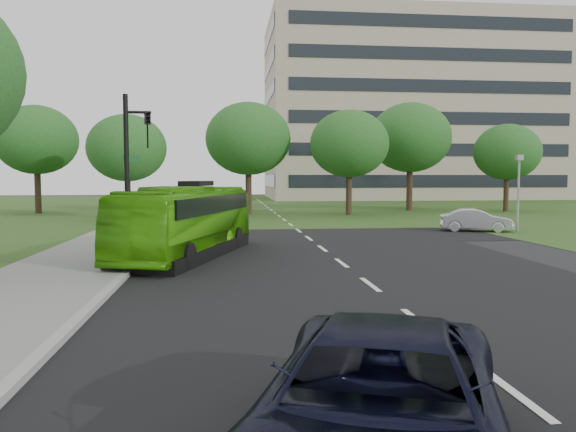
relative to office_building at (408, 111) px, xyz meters
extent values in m
plane|color=black|center=(-21.96, -61.96, -12.50)|extent=(160.00, 160.00, 0.00)
cube|color=black|center=(-21.96, -41.96, -12.49)|extent=(14.00, 120.00, 0.01)
cube|color=black|center=(-21.96, -47.96, -12.49)|extent=(80.00, 12.00, 0.01)
cube|color=silver|center=(-21.96, -46.96, -12.48)|extent=(0.15, 90.00, 0.01)
cube|color=gray|center=(-29.06, -66.96, -12.43)|extent=(0.25, 60.00, 0.15)
cube|color=#284C19|center=(-21.96, -16.96, -12.48)|extent=(120.00, 60.00, 0.01)
cube|color=tan|center=(0.04, 0.04, 0.00)|extent=(40.00, 20.00, 25.00)
cube|color=black|center=(0.04, -10.01, 0.00)|extent=(36.80, 0.10, 23.00)
cube|color=black|center=(-20.01, 0.04, 0.00)|extent=(0.10, 18.40, 23.00)
cylinder|color=black|center=(-33.12, -37.64, -11.07)|extent=(0.43, 0.43, 2.86)
ellipsoid|color=#1C521B|center=(-33.12, -37.64, -7.37)|extent=(5.67, 5.67, 4.82)
cylinder|color=black|center=(-24.22, -33.35, -10.82)|extent=(0.51, 0.51, 3.37)
ellipsoid|color=#1C521B|center=(-24.22, -33.35, -6.36)|extent=(6.93, 6.93, 5.89)
cylinder|color=black|center=(-16.28, -35.22, -10.92)|extent=(0.48, 0.48, 3.16)
ellipsoid|color=#1C521B|center=(-16.28, -35.22, -6.82)|extent=(6.29, 6.29, 5.34)
cylinder|color=black|center=(-9.60, -30.14, -10.68)|extent=(0.55, 0.55, 3.64)
ellipsoid|color=#1C521B|center=(-9.60, -30.14, -5.94)|extent=(7.31, 7.31, 6.21)
cylinder|color=black|center=(-1.51, -32.21, -11.04)|extent=(0.44, 0.44, 2.93)
ellipsoid|color=#1C521B|center=(-1.51, -32.21, -7.27)|extent=(5.76, 5.76, 4.90)
cylinder|color=black|center=(-41.66, -30.52, -10.79)|extent=(0.52, 0.52, 3.43)
ellipsoid|color=#1C521B|center=(-41.66, -30.52, -6.38)|extent=(6.72, 6.72, 5.71)
imported|color=#3C9A0C|center=(-27.46, -57.62, -11.15)|extent=(5.02, 9.92, 2.70)
imported|color=silver|center=(-12.14, -49.33, -11.86)|extent=(4.11, 2.53, 1.28)
imported|color=black|center=(-24.46, -73.96, -11.75)|extent=(4.16, 5.91, 1.50)
cylinder|color=black|center=(-29.16, -60.75, -9.66)|extent=(0.16, 0.16, 5.68)
cylinder|color=black|center=(-28.76, -60.75, -7.39)|extent=(0.80, 0.09, 0.09)
imported|color=black|center=(-28.48, -60.75, -7.96)|extent=(0.26, 0.28, 1.14)
cube|color=#195926|center=(-28.99, -60.75, -8.87)|extent=(0.57, 0.05, 0.20)
cylinder|color=gray|center=(-9.77, -49.50, -10.49)|extent=(0.12, 0.12, 4.02)
cube|color=gray|center=(-9.77, -49.50, -8.37)|extent=(0.44, 0.41, 0.30)
camera|label=1|loc=(-25.95, -79.26, -9.45)|focal=35.00mm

